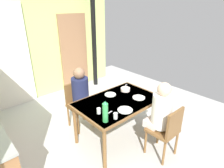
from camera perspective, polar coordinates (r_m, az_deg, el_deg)
ground_plane at (r=3.54m, az=-4.16°, el=-15.98°), size 6.10×6.10×0.00m
wall_back at (r=4.91m, az=-22.16°, el=11.34°), size 4.22×0.10×2.72m
door_wooden at (r=5.32m, az=-11.37°, el=9.40°), size 0.80×0.05×2.00m
stove_pipe_column at (r=5.29m, az=-5.48°, el=13.66°), size 0.12×0.12×2.72m
curtain_panel at (r=4.68m, az=-28.87°, el=6.88°), size 0.90×0.03×2.29m
dining_table at (r=3.15m, az=1.83°, el=-6.23°), size 1.37×0.90×0.76m
chair_near_diner at (r=3.00m, az=16.28°, el=-13.15°), size 0.40×0.40×0.87m
chair_far_diner at (r=3.66m, az=-10.32°, el=-5.50°), size 0.40×0.40×0.87m
person_near_diner at (r=2.91m, az=14.64°, el=-7.55°), size 0.30×0.37×0.77m
person_far_diner at (r=3.42m, az=-9.43°, el=-2.17°), size 0.30×0.37×0.77m
water_bottle_green_near at (r=2.53m, az=-2.06°, el=-8.50°), size 0.08×0.08×0.31m
serving_bowl_center at (r=3.45m, az=4.06°, el=-1.64°), size 0.17×0.17×0.05m
dinner_plate_near_left at (r=3.30m, az=-0.52°, el=-3.19°), size 0.20×0.20×0.01m
dinner_plate_near_right at (r=3.23m, az=8.10°, el=-4.09°), size 0.21×0.21×0.01m
dinner_plate_far_center at (r=2.85m, az=3.99°, el=-7.85°), size 0.23×0.23×0.01m
drinking_glass_by_near_diner at (r=2.76m, az=-4.02°, el=-8.11°), size 0.06×0.06×0.09m
drinking_glass_by_far_diner at (r=2.64m, az=1.06°, el=-9.61°), size 0.06×0.06×0.09m
cutlery_knife_near at (r=3.68m, az=4.19°, el=-0.44°), size 0.14×0.09×0.00m
cutlery_fork_near at (r=2.78m, az=-1.02°, el=-8.77°), size 0.15×0.03×0.00m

